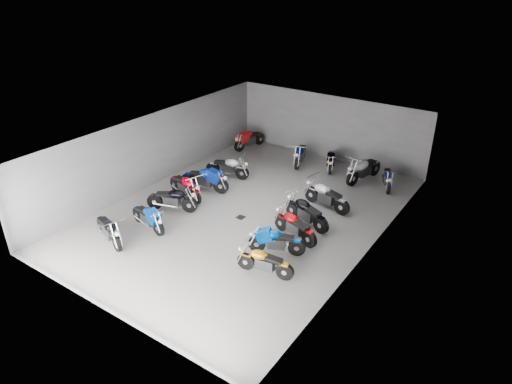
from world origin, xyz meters
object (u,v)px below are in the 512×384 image
motorcycle_left_b (148,217)px  motorcycle_back_c (300,154)px  motorcycle_left_a (109,230)px  motorcycle_back_a (249,139)px  motorcycle_left_d (185,186)px  motorcycle_back_e (364,169)px  motorcycle_left_e (205,179)px  motorcycle_left_c (172,199)px  motorcycle_right_e (306,212)px  motorcycle_right_d (294,226)px  drain_grate (241,217)px  motorcycle_left_f (228,167)px  motorcycle_right_b (264,262)px  motorcycle_back_d (331,160)px  motorcycle_back_f (388,178)px  motorcycle_right_f (326,196)px  motorcycle_right_c (276,241)px

motorcycle_left_b → motorcycle_back_c: 8.72m
motorcycle_left_a → motorcycle_back_a: size_ratio=0.95×
motorcycle_back_a → motorcycle_left_d: bearing=111.2°
motorcycle_back_e → motorcycle_left_e: bearing=56.1°
motorcycle_left_c → motorcycle_right_e: (4.92, 2.04, 0.02)m
motorcycle_left_c → motorcycle_left_e: 2.11m
motorcycle_left_e → motorcycle_right_d: (5.13, -1.14, -0.04)m
motorcycle_back_e → drain_grate: bearing=79.7°
motorcycle_left_c → motorcycle_left_d: 1.16m
motorcycle_left_d → motorcycle_left_f: size_ratio=1.05×
motorcycle_left_d → motorcycle_right_e: (5.24, 0.92, -0.01)m
motorcycle_left_a → motorcycle_right_b: (5.56, 1.54, -0.03)m
motorcycle_left_f → motorcycle_back_d: (3.49, 3.54, -0.04)m
motorcycle_left_c → motorcycle_left_d: motorcycle_left_d is taller
motorcycle_left_f → motorcycle_back_c: motorcycle_back_c is taller
motorcycle_left_f → motorcycle_left_c: bearing=-12.3°
drain_grate → motorcycle_right_e: motorcycle_right_e is taller
motorcycle_left_a → motorcycle_back_d: 10.89m
motorcycle_left_e → motorcycle_back_f: 8.02m
motorcycle_left_c → motorcycle_right_f: bearing=103.8°
motorcycle_back_a → motorcycle_back_f: bearing=-172.4°
motorcycle_right_b → motorcycle_back_e: (-0.14, 8.36, 0.10)m
motorcycle_back_a → motorcycle_back_e: motorcycle_back_e is taller
motorcycle_left_d → motorcycle_back_c: size_ratio=1.05×
motorcycle_left_f → motorcycle_back_a: (-1.32, 3.59, 0.00)m
motorcycle_right_d → motorcycle_back_d: bearing=31.0°
motorcycle_right_e → motorcycle_back_f: (1.42, 4.86, -0.06)m
motorcycle_back_f → motorcycle_left_d: bearing=16.8°
motorcycle_right_f → motorcycle_right_d: bearing=-166.8°
motorcycle_left_a → motorcycle_right_e: (5.16, 5.00, 0.02)m
motorcycle_left_b → motorcycle_right_c: (4.78, 1.32, -0.00)m
drain_grate → motorcycle_right_c: (2.43, -1.28, 0.47)m
drain_grate → motorcycle_back_e: (2.61, 5.87, 0.56)m
motorcycle_right_e → motorcycle_back_a: bearing=66.9°
drain_grate → motorcycle_left_f: (-2.68, 2.70, 0.50)m
motorcycle_back_c → motorcycle_right_d: bearing=99.5°
motorcycle_left_c → motorcycle_right_f: (4.95, 3.66, 0.02)m
motorcycle_back_d → motorcycle_right_c: bearing=78.2°
drain_grate → motorcycle_left_f: motorcycle_left_f is taller
drain_grate → motorcycle_left_e: bearing=158.6°
motorcycle_right_d → motorcycle_back_f: motorcycle_right_d is taller
motorcycle_left_e → motorcycle_back_e: size_ratio=0.95×
motorcycle_left_a → motorcycle_left_c: motorcycle_left_c is taller
motorcycle_left_a → motorcycle_left_b: 1.50m
motorcycle_left_b → motorcycle_left_f: bearing=-164.7°
motorcycle_back_a → motorcycle_back_d: (4.81, -0.04, -0.05)m
motorcycle_left_e → motorcycle_back_f: bearing=112.7°
drain_grate → motorcycle_right_b: bearing=-42.2°
motorcycle_left_c → motorcycle_right_d: (5.04, 0.97, -0.01)m
motorcycle_left_a → motorcycle_right_c: motorcycle_left_a is taller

